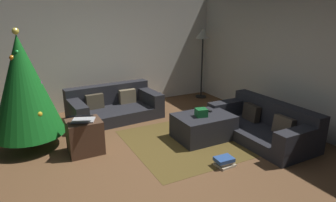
# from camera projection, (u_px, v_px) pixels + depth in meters

# --- Properties ---
(ground_plane) EXTENTS (6.40, 6.40, 0.00)m
(ground_plane) POSITION_uv_depth(u_px,v_px,m) (147.00, 167.00, 4.15)
(ground_plane) COLOR brown
(rear_partition) EXTENTS (6.40, 0.12, 2.60)m
(rear_partition) POSITION_uv_depth(u_px,v_px,m) (90.00, 52.00, 6.43)
(rear_partition) COLOR silver
(rear_partition) RESTS_ON ground_plane
(corner_partition) EXTENTS (0.12, 6.40, 2.60)m
(corner_partition) POSITION_uv_depth(u_px,v_px,m) (306.00, 61.00, 5.16)
(corner_partition) COLOR silver
(corner_partition) RESTS_ON ground_plane
(couch_left) EXTENTS (1.90, 1.13, 0.66)m
(couch_left) POSITION_uv_depth(u_px,v_px,m) (113.00, 106.00, 6.07)
(couch_left) COLOR #26262B
(couch_left) RESTS_ON ground_plane
(couch_right) EXTENTS (0.95, 1.87, 0.64)m
(couch_right) POSITION_uv_depth(u_px,v_px,m) (264.00, 125.00, 5.07)
(couch_right) COLOR #26262B
(couch_right) RESTS_ON ground_plane
(ottoman) EXTENTS (0.98, 0.72, 0.43)m
(ottoman) POSITION_uv_depth(u_px,v_px,m) (203.00, 127.00, 5.06)
(ottoman) COLOR #26262B
(ottoman) RESTS_ON ground_plane
(gift_box) EXTENTS (0.22, 0.20, 0.14)m
(gift_box) POSITION_uv_depth(u_px,v_px,m) (201.00, 113.00, 4.92)
(gift_box) COLOR #19662D
(gift_box) RESTS_ON ottoman
(tv_remote) EXTENTS (0.10, 0.17, 0.02)m
(tv_remote) POSITION_uv_depth(u_px,v_px,m) (208.00, 111.00, 5.19)
(tv_remote) COLOR black
(tv_remote) RESTS_ON ottoman
(christmas_tree) EXTENTS (1.10, 1.10, 1.93)m
(christmas_tree) POSITION_uv_depth(u_px,v_px,m) (24.00, 86.00, 4.48)
(christmas_tree) COLOR brown
(christmas_tree) RESTS_ON ground_plane
(side_table) EXTENTS (0.52, 0.44, 0.54)m
(side_table) POSITION_uv_depth(u_px,v_px,m) (85.00, 137.00, 4.52)
(side_table) COLOR #4C3323
(side_table) RESTS_ON ground_plane
(laptop) EXTENTS (0.45, 0.48, 0.17)m
(laptop) POSITION_uv_depth(u_px,v_px,m) (82.00, 119.00, 4.37)
(laptop) COLOR silver
(laptop) RESTS_ON side_table
(book_stack) EXTENTS (0.29, 0.25, 0.14)m
(book_stack) POSITION_uv_depth(u_px,v_px,m) (224.00, 161.00, 4.17)
(book_stack) COLOR beige
(book_stack) RESTS_ON ground_plane
(corner_lamp) EXTENTS (0.36, 0.36, 1.76)m
(corner_lamp) POSITION_uv_depth(u_px,v_px,m) (203.00, 39.00, 7.18)
(corner_lamp) COLOR black
(corner_lamp) RESTS_ON ground_plane
(area_rug) EXTENTS (2.60, 2.00, 0.01)m
(area_rug) POSITION_uv_depth(u_px,v_px,m) (203.00, 138.00, 5.13)
(area_rug) COLOR brown
(area_rug) RESTS_ON ground_plane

